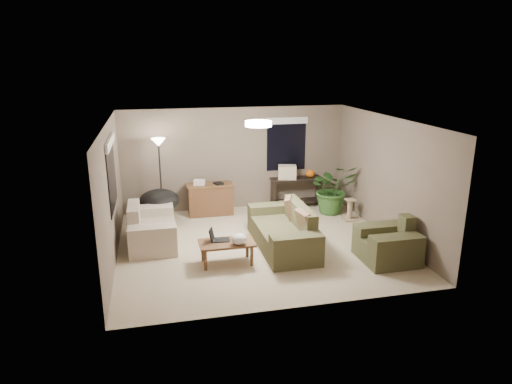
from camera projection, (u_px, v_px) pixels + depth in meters
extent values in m
plane|color=#BFB08E|center=(258.00, 244.00, 9.22)|extent=(5.50, 5.50, 0.00)
plane|color=white|center=(258.00, 121.00, 8.52)|extent=(5.50, 5.50, 0.00)
plane|color=#756456|center=(235.00, 159.00, 11.21)|extent=(5.50, 0.00, 5.50)
plane|color=#756456|center=(298.00, 230.00, 6.53)|extent=(5.50, 0.00, 5.50)
plane|color=#756456|center=(111.00, 194.00, 8.28)|extent=(0.00, 5.00, 5.00)
plane|color=#756456|center=(387.00, 177.00, 9.46)|extent=(0.00, 5.00, 5.00)
cube|color=#49472B|center=(282.00, 237.00, 9.06)|extent=(0.95, 1.48, 0.42)
cube|color=#4E4C2F|center=(300.00, 215.00, 9.02)|extent=(0.22, 1.48, 0.43)
cube|color=#4D4B2E|center=(296.00, 251.00, 8.18)|extent=(0.95, 0.36, 0.60)
cube|color=#49472C|center=(271.00, 217.00, 9.90)|extent=(0.95, 0.36, 0.60)
cube|color=#8C7251|center=(304.00, 222.00, 8.58)|extent=(0.30, 0.48, 0.47)
cube|color=#8C7251|center=(290.00, 208.00, 9.43)|extent=(0.39, 0.50, 0.47)
cube|color=beige|center=(153.00, 234.00, 9.21)|extent=(0.90, 0.88, 0.42)
cube|color=beige|center=(134.00, 215.00, 9.02)|extent=(0.22, 0.88, 0.43)
cube|color=beige|center=(153.00, 241.00, 8.60)|extent=(0.90, 0.36, 0.60)
cube|color=beige|center=(152.00, 220.00, 9.76)|extent=(0.90, 0.36, 0.60)
cube|color=brown|center=(387.00, 250.00, 8.45)|extent=(0.95, 0.28, 0.42)
cube|color=#47472A|center=(407.00, 227.00, 8.41)|extent=(0.22, 0.28, 0.43)
cube|color=#4A4B2D|center=(396.00, 252.00, 8.12)|extent=(0.95, 0.36, 0.60)
cube|color=#49492B|center=(379.00, 239.00, 8.72)|extent=(0.95, 0.36, 0.60)
cube|color=brown|center=(227.00, 243.00, 8.26)|extent=(1.00, 0.55, 0.04)
cylinder|color=brown|center=(205.00, 260.00, 8.05)|extent=(0.06, 0.06, 0.38)
cylinder|color=brown|center=(252.00, 256.00, 8.23)|extent=(0.06, 0.06, 0.38)
cylinder|color=brown|center=(203.00, 251.00, 8.42)|extent=(0.06, 0.06, 0.38)
cylinder|color=brown|center=(247.00, 247.00, 8.60)|extent=(0.06, 0.06, 0.38)
cube|color=black|center=(220.00, 240.00, 8.33)|extent=(0.35, 0.27, 0.02)
cube|color=black|center=(212.00, 235.00, 8.26)|extent=(0.13, 0.24, 0.22)
ellipsoid|color=white|center=(239.00, 239.00, 8.13)|extent=(0.34, 0.32, 0.19)
cube|color=brown|center=(210.00, 200.00, 10.93)|extent=(1.05, 0.45, 0.71)
cube|color=brown|center=(210.00, 185.00, 10.82)|extent=(1.10, 0.50, 0.04)
cube|color=silver|center=(199.00, 182.00, 10.75)|extent=(0.29, 0.26, 0.12)
cube|color=black|center=(219.00, 183.00, 10.81)|extent=(0.25, 0.27, 0.04)
cube|color=black|center=(297.00, 179.00, 11.39)|extent=(1.30, 0.40, 0.04)
cube|color=black|center=(273.00, 195.00, 11.36)|extent=(0.05, 0.38, 0.71)
cube|color=black|center=(319.00, 192.00, 11.62)|extent=(0.05, 0.38, 0.71)
cube|color=black|center=(296.00, 201.00, 11.55)|extent=(1.25, 0.36, 0.03)
ellipsoid|color=orange|center=(310.00, 173.00, 11.43)|extent=(0.29, 0.29, 0.19)
cube|color=beige|center=(287.00, 172.00, 11.28)|extent=(0.51, 0.43, 0.33)
cylinder|color=black|center=(160.00, 217.00, 10.35)|extent=(0.60, 0.60, 0.30)
ellipsoid|color=black|center=(159.00, 200.00, 10.24)|extent=(1.12, 1.12, 0.50)
cylinder|color=black|center=(163.00, 219.00, 10.67)|extent=(0.28, 0.28, 0.02)
cylinder|color=black|center=(161.00, 182.00, 10.42)|extent=(0.04, 0.04, 1.78)
cone|color=white|center=(158.00, 142.00, 10.16)|extent=(0.32, 0.32, 0.18)
cylinder|color=white|center=(258.00, 124.00, 8.54)|extent=(0.50, 0.50, 0.10)
imported|color=#2D5923|center=(332.00, 194.00, 11.01)|extent=(1.09, 1.22, 0.95)
cube|color=tan|center=(349.00, 219.00, 10.64)|extent=(0.32, 0.32, 0.03)
cylinder|color=tan|center=(350.00, 210.00, 10.57)|extent=(0.12, 0.12, 0.44)
cube|color=tan|center=(350.00, 200.00, 10.50)|extent=(0.22, 0.22, 0.03)
cube|color=black|center=(112.00, 174.00, 8.48)|extent=(0.01, 1.50, 1.30)
cube|color=white|center=(110.00, 142.00, 8.32)|extent=(0.05, 1.56, 0.16)
cube|color=black|center=(286.00, 145.00, 11.39)|extent=(1.00, 0.01, 1.30)
cube|color=white|center=(287.00, 121.00, 11.20)|extent=(1.06, 0.05, 0.16)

